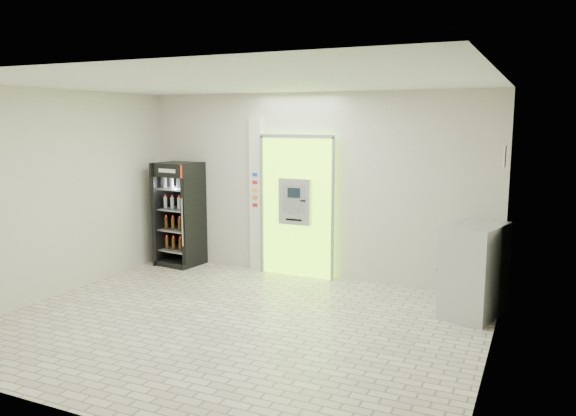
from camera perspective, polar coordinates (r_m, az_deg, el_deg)
The scene contains 7 objects.
ground at distance 7.29m, azimuth -5.36°, elevation -11.65°, with size 6.00×6.00×0.00m, color beige.
room_shell at distance 6.86m, azimuth -5.59°, elevation 2.91°, with size 6.00×6.00×6.00m.
atm_assembly at distance 9.18m, azimuth 0.99°, elevation 0.25°, with size 1.30×0.24×2.33m.
pillar at distance 9.53m, azimuth -3.22°, elevation 1.34°, with size 0.22×0.11×2.60m.
beverage_cooler at distance 10.11m, azimuth -10.95°, elevation -0.81°, with size 0.75×0.70×1.82m.
steel_cabinet at distance 7.77m, azimuth 18.37°, elevation -6.03°, with size 0.83×1.04×1.22m.
exit_sign at distance 7.32m, azimuth 21.15°, elevation 4.93°, with size 0.02×0.22×0.26m.
Camera 1 is at (3.44, -5.89, 2.56)m, focal length 35.00 mm.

